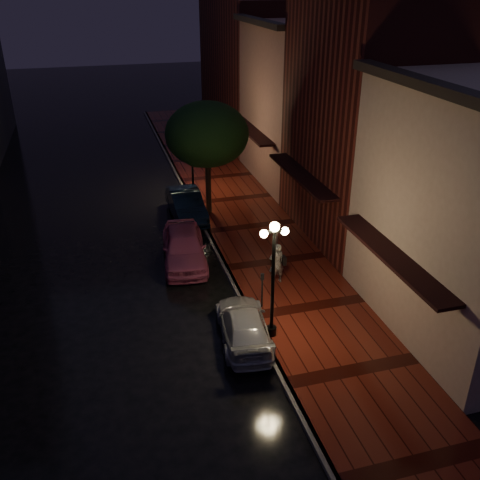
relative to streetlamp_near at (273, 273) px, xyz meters
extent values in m
plane|color=black|center=(-0.35, 5.00, -2.60)|extent=(120.00, 120.00, 0.00)
cube|color=#4C140D|center=(1.90, 5.00, -2.53)|extent=(4.50, 60.00, 0.15)
cube|color=#595451|center=(-0.35, 5.00, -2.53)|extent=(0.25, 60.00, 0.15)
cube|color=gray|center=(6.65, -1.00, 1.65)|extent=(5.00, 8.00, 8.50)
cube|color=#511914|center=(6.65, 7.00, 2.90)|extent=(5.00, 8.00, 11.00)
cube|color=#8C5951|center=(6.65, 15.00, 1.90)|extent=(5.00, 8.00, 9.00)
cube|color=#511914|center=(6.65, 25.00, 2.40)|extent=(5.00, 12.00, 10.00)
cylinder|color=black|center=(0.00, 0.00, -0.45)|extent=(0.12, 0.12, 4.00)
cylinder|color=black|center=(0.00, 0.00, -2.30)|extent=(0.36, 0.36, 0.30)
cube|color=black|center=(0.00, 0.00, 1.55)|extent=(0.70, 0.08, 0.08)
sphere|color=#FCDF97|center=(0.00, 0.00, 1.70)|extent=(0.32, 0.32, 0.32)
sphere|color=#FCDF97|center=(-0.35, 0.00, 1.50)|extent=(0.26, 0.26, 0.26)
sphere|color=#FCDF97|center=(0.35, 0.00, 1.50)|extent=(0.26, 0.26, 0.26)
cylinder|color=black|center=(0.00, 14.00, -0.45)|extent=(0.12, 0.12, 4.00)
cylinder|color=black|center=(0.00, 14.00, -2.30)|extent=(0.36, 0.36, 0.30)
cube|color=black|center=(0.00, 14.00, 1.55)|extent=(0.70, 0.08, 0.08)
sphere|color=#FCDF97|center=(0.00, 14.00, 1.70)|extent=(0.32, 0.32, 0.32)
sphere|color=#FCDF97|center=(-0.35, 14.00, 1.50)|extent=(0.26, 0.26, 0.26)
sphere|color=#FCDF97|center=(0.35, 14.00, 1.50)|extent=(0.26, 0.26, 0.26)
cylinder|color=black|center=(0.25, 11.00, -0.85)|extent=(0.28, 0.28, 3.20)
ellipsoid|color=black|center=(0.25, 11.00, 1.75)|extent=(4.16, 4.16, 3.20)
sphere|color=black|center=(0.95, 11.60, 1.15)|extent=(1.80, 1.80, 1.80)
sphere|color=black|center=(-0.35, 10.30, 1.25)|extent=(1.80, 1.80, 1.80)
imported|color=#C14F76|center=(-1.94, 6.21, -1.82)|extent=(2.35, 4.74, 1.55)
imported|color=black|center=(-0.95, 10.97, -1.88)|extent=(1.60, 4.38, 1.43)
imported|color=#AFAFB7|center=(-0.95, 0.18, -2.01)|extent=(2.14, 4.23, 1.18)
imported|color=silver|center=(1.32, 3.32, -1.59)|extent=(0.65, 0.44, 1.73)
imported|color=silver|center=(1.32, 3.32, -0.49)|extent=(1.00, 1.02, 0.92)
cylinder|color=black|center=(1.32, 3.32, -1.18)|extent=(0.02, 0.02, 1.38)
cube|color=black|center=(1.61, 3.27, -1.47)|extent=(0.14, 0.32, 0.35)
cylinder|color=black|center=(0.21, 1.75, -1.85)|extent=(0.07, 0.07, 1.20)
cube|color=black|center=(0.21, 1.75, -1.14)|extent=(0.15, 0.13, 0.24)
camera|label=1|loc=(-5.15, -14.37, 8.85)|focal=40.00mm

